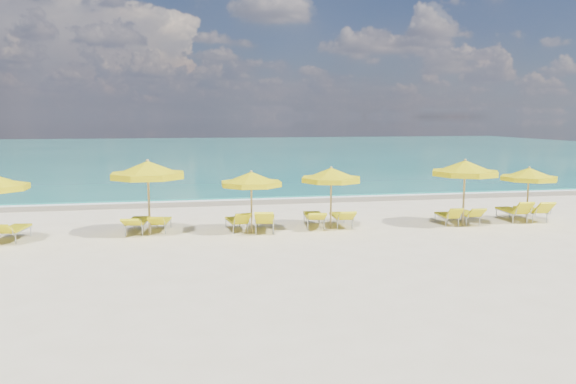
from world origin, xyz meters
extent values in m
plane|color=beige|center=(0.00, 0.00, 0.00)|extent=(120.00, 120.00, 0.00)
cube|color=#147469|center=(0.00, 48.00, 0.00)|extent=(120.00, 80.00, 0.30)
cube|color=tan|center=(0.00, 7.40, 0.00)|extent=(120.00, 2.60, 0.01)
cube|color=white|center=(0.00, 8.20, 0.00)|extent=(120.00, 1.20, 0.03)
cube|color=white|center=(-6.00, 17.00, 0.00)|extent=(14.00, 0.36, 0.05)
cube|color=white|center=(8.00, 24.00, 0.00)|extent=(18.00, 0.30, 0.05)
cylinder|color=tan|center=(-5.12, 0.28, 1.26)|extent=(0.08, 0.08, 2.51)
cone|color=yellow|center=(-5.12, 0.28, 2.31)|extent=(3.34, 3.34, 0.50)
cylinder|color=yellow|center=(-5.12, 0.28, 2.06)|extent=(3.37, 3.37, 0.20)
sphere|color=tan|center=(-5.12, 0.28, 2.57)|extent=(0.11, 0.11, 0.11)
cylinder|color=tan|center=(-1.62, -0.09, 1.06)|extent=(0.07, 0.07, 2.12)
cone|color=yellow|center=(-1.62, -0.09, 1.95)|extent=(2.85, 2.85, 0.42)
cylinder|color=yellow|center=(-1.62, -0.09, 1.74)|extent=(2.88, 2.88, 0.17)
sphere|color=tan|center=(-1.62, -0.09, 2.16)|extent=(0.09, 0.09, 0.09)
cylinder|color=tan|center=(1.34, 0.22, 1.09)|extent=(0.07, 0.07, 2.18)
cone|color=yellow|center=(1.34, 0.22, 2.00)|extent=(2.39, 2.39, 0.44)
cylinder|color=yellow|center=(1.34, 0.22, 1.79)|extent=(2.41, 2.41, 0.17)
sphere|color=tan|center=(1.34, 0.22, 2.23)|extent=(0.10, 0.10, 0.10)
cylinder|color=tan|center=(6.32, -0.33, 1.20)|extent=(0.07, 0.07, 2.41)
cone|color=yellow|center=(6.32, -0.33, 2.22)|extent=(2.68, 2.68, 0.48)
cylinder|color=yellow|center=(6.32, -0.33, 1.98)|extent=(2.71, 2.71, 0.19)
sphere|color=tan|center=(6.32, -0.33, 2.46)|extent=(0.11, 0.11, 0.11)
cylinder|color=tan|center=(9.11, -0.12, 1.04)|extent=(0.06, 0.06, 2.07)
cone|color=yellow|center=(9.11, -0.12, 1.91)|extent=(2.64, 2.64, 0.41)
cylinder|color=yellow|center=(9.11, -0.12, 1.71)|extent=(2.66, 2.66, 0.17)
sphere|color=tan|center=(9.11, -0.12, 2.12)|extent=(0.09, 0.09, 0.09)
cube|color=yellow|center=(-9.46, 0.33, 0.38)|extent=(0.78, 1.40, 0.08)
cube|color=yellow|center=(-9.59, -0.59, 0.55)|extent=(0.67, 0.66, 0.39)
cube|color=yellow|center=(-5.54, 0.89, 0.40)|extent=(0.82, 1.47, 0.09)
cube|color=yellow|center=(-5.69, -0.09, 0.54)|extent=(0.71, 0.72, 0.34)
cube|color=yellow|center=(-4.74, 0.97, 0.35)|extent=(0.73, 1.29, 0.08)
cube|color=yellow|center=(-4.88, 0.14, 0.51)|extent=(0.62, 0.61, 0.37)
cube|color=yellow|center=(-2.10, 0.52, 0.36)|extent=(0.72, 1.31, 0.08)
cube|color=yellow|center=(-1.98, -0.30, 0.56)|extent=(0.62, 0.55, 0.45)
cube|color=yellow|center=(-1.08, 0.27, 0.42)|extent=(0.90, 1.54, 0.09)
cube|color=yellow|center=(-1.26, -0.70, 0.63)|extent=(0.74, 0.70, 0.49)
cube|color=yellow|center=(0.81, 0.70, 0.41)|extent=(0.79, 1.48, 0.09)
cube|color=yellow|center=(0.69, -0.30, 0.55)|extent=(0.70, 0.71, 0.35)
cube|color=yellow|center=(1.83, 0.57, 0.38)|extent=(0.66, 1.35, 0.08)
cube|color=yellow|center=(1.78, -0.35, 0.54)|extent=(0.62, 0.60, 0.39)
cube|color=yellow|center=(5.89, 0.16, 0.33)|extent=(0.61, 1.20, 0.07)
cube|color=yellow|center=(5.83, -0.60, 0.53)|extent=(0.55, 0.47, 0.44)
cube|color=yellow|center=(6.75, 0.23, 0.37)|extent=(0.67, 1.31, 0.08)
cube|color=yellow|center=(6.68, -0.64, 0.54)|extent=(0.61, 0.58, 0.40)
cube|color=yellow|center=(8.73, 0.34, 0.40)|extent=(0.70, 1.42, 0.09)
cube|color=yellow|center=(8.67, -0.57, 0.64)|extent=(0.65, 0.54, 0.53)
cube|color=yellow|center=(9.56, 0.35, 0.41)|extent=(0.70, 1.44, 0.09)
cube|color=yellow|center=(9.51, -0.61, 0.63)|extent=(0.66, 0.59, 0.50)
camera|label=1|loc=(-4.13, -19.32, 4.05)|focal=35.00mm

